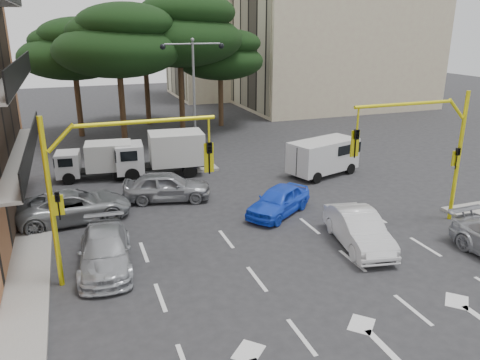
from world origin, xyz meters
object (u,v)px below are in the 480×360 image
object	(u,v)px
car_white_hatch	(359,229)
car_blue_compact	(279,200)
box_truck_b	(161,154)
van_white	(323,157)
box_truck_a	(95,161)
car_silver_cross_b	(167,186)
signal_mast_left	(105,175)
signal_mast_right	(429,142)
street_lamp_center	(194,78)
car_silver_cross_a	(74,206)
car_silver_wagon	(105,251)

from	to	relation	value
car_white_hatch	car_blue_compact	distance (m)	4.56
car_white_hatch	box_truck_b	xyz separation A→B (m)	(-5.78, 12.30, 0.57)
van_white	box_truck_a	distance (m)	13.55
box_truck_a	box_truck_b	distance (m)	3.82
car_silver_cross_b	box_truck_b	xyz separation A→B (m)	(0.56, 4.38, 0.53)
signal_mast_left	van_white	distance (m)	15.69
signal_mast_right	car_blue_compact	distance (m)	7.21
signal_mast_left	car_white_hatch	world-z (taller)	signal_mast_left
street_lamp_center	car_white_hatch	bearing A→B (deg)	-78.89
street_lamp_center	car_silver_cross_b	size ratio (longest dim) A/B	1.73
car_silver_cross_b	car_blue_compact	bearing A→B (deg)	-114.53
car_silver_cross_a	street_lamp_center	bearing A→B (deg)	-50.77
signal_mast_right	van_white	distance (m)	8.56
signal_mast_right	box_truck_a	xyz separation A→B (m)	(-13.41, 12.01, -2.81)
street_lamp_center	van_white	size ratio (longest dim) A/B	1.78
street_lamp_center	car_silver_cross_b	distance (m)	9.07
car_blue_compact	box_truck_a	xyz separation A→B (m)	(-7.88, 8.68, 0.39)
car_white_hatch	street_lamp_center	bearing A→B (deg)	111.85
car_silver_cross_a	box_truck_b	bearing A→B (deg)	-49.28
car_blue_compact	box_truck_b	xyz separation A→B (m)	(-4.11, 8.06, 0.61)
car_silver_cross_a	van_white	bearing A→B (deg)	-87.51
signal_mast_left	car_silver_wagon	xyz separation A→B (m)	(-0.21, 0.79, -3.21)
car_white_hatch	car_silver_cross_b	world-z (taller)	car_silver_cross_b
car_white_hatch	car_silver_cross_b	size ratio (longest dim) A/B	0.99
street_lamp_center	car_blue_compact	bearing A→B (deg)	-83.25
signal_mast_right	car_silver_cross_a	distance (m)	16.23
street_lamp_center	car_blue_compact	size ratio (longest dim) A/B	1.93
car_blue_compact	van_white	world-z (taller)	van_white
car_white_hatch	signal_mast_left	bearing A→B (deg)	-174.64
signal_mast_left	street_lamp_center	world-z (taller)	street_lamp_center
signal_mast_left	box_truck_b	distance (m)	12.33
car_silver_wagon	car_silver_cross_a	xyz separation A→B (m)	(-0.99, 5.06, 0.04)
car_silver_wagon	signal_mast_left	bearing A→B (deg)	-70.40
signal_mast_left	box_truck_a	size ratio (longest dim) A/B	1.37
car_white_hatch	car_blue_compact	world-z (taller)	car_white_hatch
signal_mast_right	car_blue_compact	xyz separation A→B (m)	(-5.54, 3.32, -3.20)
car_white_hatch	car_silver_cross_b	bearing A→B (deg)	139.37
box_truck_a	signal_mast_left	bearing A→B (deg)	-174.41
signal_mast_right	car_silver_cross_a	world-z (taller)	signal_mast_right
car_silver_cross_b	car_silver_cross_a	bearing A→B (deg)	117.83
car_blue_compact	van_white	distance (m)	6.98
car_silver_cross_b	box_truck_b	distance (m)	4.45
signal_mast_right	van_white	xyz separation A→B (m)	(-0.45, 8.08, -2.79)
car_blue_compact	car_silver_wagon	size ratio (longest dim) A/B	0.86
car_silver_wagon	box_truck_b	xyz separation A→B (m)	(4.17, 10.60, 0.62)
car_silver_wagon	box_truck_b	bearing A→B (deg)	73.42
car_blue_compact	street_lamp_center	bearing A→B (deg)	151.41
signal_mast_left	car_white_hatch	xyz separation A→B (m)	(9.74, -0.92, -3.15)
signal_mast_right	car_blue_compact	bearing A→B (deg)	149.03
signal_mast_right	box_truck_b	world-z (taller)	signal_mast_right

